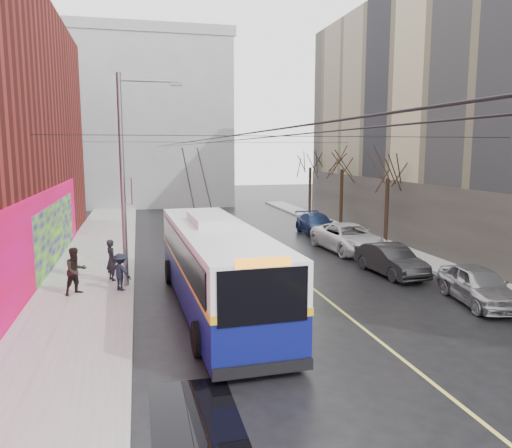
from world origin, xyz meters
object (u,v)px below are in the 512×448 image
(streetlight_pole, at_px, (126,176))
(parked_car_a, at_px, (478,285))
(pedestrian_b, at_px, (76,271))
(pedestrian_c, at_px, (121,272))
(parked_car_b, at_px, (391,260))
(parked_car_d, at_px, (317,224))
(pedestrian_a, at_px, (112,260))
(tree_near, at_px, (388,165))
(tree_far, at_px, (310,158))
(tree_mid, at_px, (342,159))
(parked_car_c, at_px, (349,238))
(following_car, at_px, (183,229))
(trolleybus, at_px, (216,265))

(streetlight_pole, height_order, parked_car_a, streetlight_pole)
(pedestrian_b, relative_size, pedestrian_c, 1.23)
(parked_car_b, height_order, parked_car_d, parked_car_d)
(parked_car_d, relative_size, pedestrian_a, 2.73)
(tree_near, distance_m, parked_car_d, 7.12)
(tree_far, relative_size, parked_car_d, 1.31)
(tree_mid, relative_size, pedestrian_c, 4.30)
(parked_car_b, bearing_deg, pedestrian_a, 168.59)
(parked_car_a, height_order, parked_car_d, parked_car_a)
(tree_far, bearing_deg, parked_car_d, -106.23)
(tree_far, height_order, parked_car_b, tree_far)
(parked_car_c, height_order, following_car, parked_car_c)
(parked_car_b, bearing_deg, streetlight_pole, 173.13)
(following_car, distance_m, pedestrian_a, 11.34)
(tree_near, height_order, parked_car_c, tree_near)
(streetlight_pole, bearing_deg, following_car, 74.28)
(pedestrian_a, relative_size, pedestrian_c, 1.18)
(parked_car_c, bearing_deg, pedestrian_a, -166.68)
(tree_far, xyz_separation_m, parked_car_c, (-2.80, -14.82, -4.34))
(following_car, bearing_deg, tree_near, -23.88)
(tree_mid, bearing_deg, pedestrian_a, -143.14)
(pedestrian_b, bearing_deg, trolleybus, -62.53)
(tree_far, distance_m, pedestrian_a, 25.10)
(streetlight_pole, xyz_separation_m, tree_near, (15.14, 6.00, 0.13))
(parked_car_d, distance_m, pedestrian_a, 16.71)
(following_car, bearing_deg, trolleybus, -88.84)
(pedestrian_b, bearing_deg, streetlight_pole, -13.08)
(following_car, bearing_deg, streetlight_pole, -104.25)
(parked_car_c, relative_size, pedestrian_b, 3.04)
(streetlight_pole, bearing_deg, parked_car_a, -21.91)
(tree_far, height_order, following_car, tree_far)
(streetlight_pole, distance_m, parked_car_c, 13.98)
(tree_mid, xyz_separation_m, pedestrian_a, (-15.94, -11.95, -4.18))
(pedestrian_a, bearing_deg, parked_car_a, -138.76)
(tree_far, height_order, pedestrian_c, tree_far)
(tree_far, distance_m, parked_car_b, 21.12)
(tree_mid, bearing_deg, streetlight_pole, -139.35)
(following_car, distance_m, pedestrian_b, 13.60)
(parked_car_a, height_order, pedestrian_b, pedestrian_b)
(streetlight_pole, xyz_separation_m, pedestrian_c, (-0.36, -0.72, -3.92))
(parked_car_c, height_order, pedestrian_b, pedestrian_b)
(parked_car_d, xyz_separation_m, pedestrian_a, (-13.35, -10.05, 0.34))
(tree_mid, distance_m, pedestrian_c, 21.15)
(tree_far, relative_size, parked_car_b, 1.49)
(tree_far, distance_m, following_car, 15.20)
(tree_near, xyz_separation_m, tree_far, (0.00, 14.00, 0.17))
(parked_car_b, bearing_deg, tree_near, 59.27)
(streetlight_pole, bearing_deg, tree_far, 52.88)
(streetlight_pole, height_order, pedestrian_b, streetlight_pole)
(parked_car_c, distance_m, following_car, 11.12)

